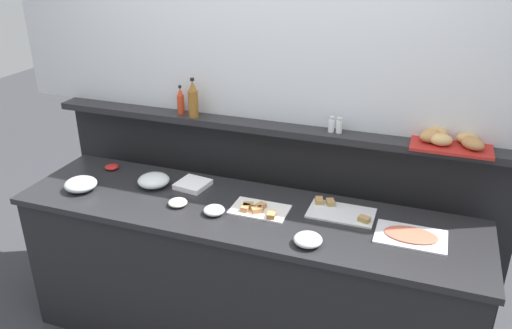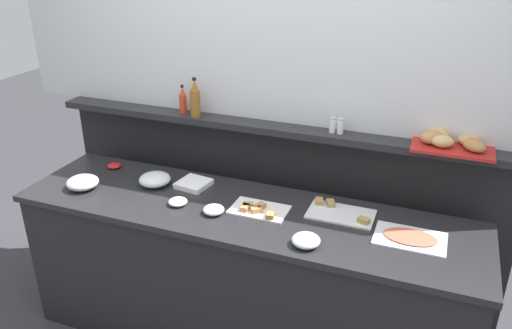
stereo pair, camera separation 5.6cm
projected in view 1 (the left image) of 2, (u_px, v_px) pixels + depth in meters
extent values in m
plane|color=#38383D|center=(275.00, 279.00, 3.57)|extent=(12.00, 12.00, 0.00)
cube|color=black|center=(244.00, 280.00, 2.88)|extent=(2.46, 0.61, 0.85)
cube|color=#232326|center=(243.00, 212.00, 2.70)|extent=(2.50, 0.65, 0.03)
cube|color=black|center=(272.00, 213.00, 3.24)|extent=(2.77, 0.08, 1.17)
cube|color=#232326|center=(270.00, 126.00, 2.95)|extent=(2.77, 0.22, 0.04)
cube|color=white|center=(260.00, 210.00, 2.68)|extent=(0.30, 0.19, 0.01)
cube|color=#B7844C|center=(245.00, 209.00, 2.66)|extent=(0.04, 0.06, 0.01)
cube|color=#D1664C|center=(245.00, 208.00, 2.66)|extent=(0.04, 0.06, 0.01)
cube|color=#B7844C|center=(245.00, 207.00, 2.65)|extent=(0.04, 0.06, 0.01)
cube|color=#B7844C|center=(271.00, 216.00, 2.59)|extent=(0.05, 0.06, 0.01)
cube|color=#D1664C|center=(271.00, 215.00, 2.59)|extent=(0.05, 0.06, 0.01)
cube|color=#B7844C|center=(271.00, 214.00, 2.59)|extent=(0.05, 0.06, 0.01)
cube|color=#B7844C|center=(260.00, 207.00, 2.68)|extent=(0.06, 0.07, 0.01)
cube|color=#D1664C|center=(260.00, 206.00, 2.67)|extent=(0.06, 0.07, 0.01)
cube|color=#B7844C|center=(260.00, 205.00, 2.67)|extent=(0.06, 0.07, 0.01)
cube|color=#B7844C|center=(257.00, 211.00, 2.64)|extent=(0.07, 0.07, 0.01)
cube|color=#D1664C|center=(257.00, 210.00, 2.64)|extent=(0.07, 0.07, 0.01)
cube|color=#B7844C|center=(257.00, 209.00, 2.63)|extent=(0.07, 0.07, 0.01)
cube|color=#B7844C|center=(248.00, 207.00, 2.68)|extent=(0.07, 0.06, 0.01)
cube|color=#D1664C|center=(248.00, 205.00, 2.68)|extent=(0.07, 0.06, 0.01)
cube|color=#B7844C|center=(248.00, 204.00, 2.68)|extent=(0.07, 0.06, 0.01)
cube|color=silver|center=(341.00, 213.00, 2.64)|extent=(0.34, 0.21, 0.01)
cube|color=#B7844C|center=(330.00, 204.00, 2.72)|extent=(0.06, 0.07, 0.01)
cube|color=#66994C|center=(330.00, 202.00, 2.71)|extent=(0.06, 0.07, 0.01)
cube|color=#B7844C|center=(330.00, 201.00, 2.71)|extent=(0.06, 0.07, 0.01)
cube|color=#B7844C|center=(364.00, 220.00, 2.56)|extent=(0.07, 0.05, 0.01)
cube|color=#66994C|center=(364.00, 219.00, 2.55)|extent=(0.07, 0.05, 0.01)
cube|color=#B7844C|center=(364.00, 218.00, 2.55)|extent=(0.07, 0.05, 0.01)
cube|color=#B7844C|center=(319.00, 202.00, 2.73)|extent=(0.05, 0.06, 0.01)
cube|color=#66994C|center=(319.00, 200.00, 2.73)|extent=(0.05, 0.06, 0.01)
cube|color=#B7844C|center=(319.00, 199.00, 2.73)|extent=(0.05, 0.06, 0.01)
cube|color=silver|center=(411.00, 237.00, 2.44)|extent=(0.34, 0.22, 0.01)
ellipsoid|color=#D1664C|center=(411.00, 235.00, 2.43)|extent=(0.25, 0.15, 0.01)
ellipsoid|color=silver|center=(154.00, 180.00, 2.92)|extent=(0.18, 0.18, 0.07)
ellipsoid|color=#BF4C3F|center=(154.00, 182.00, 2.93)|extent=(0.14, 0.14, 0.04)
ellipsoid|color=silver|center=(214.00, 210.00, 2.64)|extent=(0.11, 0.11, 0.04)
ellipsoid|color=#E5CC66|center=(214.00, 212.00, 2.64)|extent=(0.09, 0.09, 0.03)
ellipsoid|color=silver|center=(308.00, 240.00, 2.37)|extent=(0.14, 0.14, 0.05)
ellipsoid|color=white|center=(308.00, 241.00, 2.38)|extent=(0.11, 0.11, 0.03)
ellipsoid|color=silver|center=(81.00, 184.00, 2.88)|extent=(0.18, 0.18, 0.07)
ellipsoid|color=#599959|center=(81.00, 186.00, 2.88)|extent=(0.14, 0.14, 0.04)
ellipsoid|color=silver|center=(178.00, 203.00, 2.72)|extent=(0.10, 0.10, 0.04)
ellipsoid|color=red|center=(112.00, 167.00, 3.14)|extent=(0.08, 0.08, 0.03)
cube|color=white|center=(193.00, 184.00, 2.92)|extent=(0.19, 0.19, 0.03)
cylinder|color=#8E5B23|center=(193.00, 104.00, 3.00)|extent=(0.06, 0.06, 0.16)
cone|color=#8E5B23|center=(192.00, 86.00, 2.95)|extent=(0.05, 0.05, 0.06)
cylinder|color=black|center=(192.00, 79.00, 2.94)|extent=(0.02, 0.02, 0.02)
cylinder|color=red|center=(181.00, 105.00, 3.06)|extent=(0.04, 0.04, 0.12)
cone|color=red|center=(180.00, 92.00, 3.03)|extent=(0.04, 0.04, 0.04)
cylinder|color=black|center=(180.00, 87.00, 3.02)|extent=(0.02, 0.02, 0.02)
cylinder|color=white|center=(331.00, 125.00, 2.79)|extent=(0.03, 0.03, 0.08)
cylinder|color=#B7BABF|center=(332.00, 118.00, 2.77)|extent=(0.03, 0.03, 0.01)
cylinder|color=white|center=(339.00, 126.00, 2.78)|extent=(0.03, 0.03, 0.08)
cylinder|color=#B7BABF|center=(340.00, 119.00, 2.76)|extent=(0.03, 0.03, 0.01)
cube|color=#B2231E|center=(451.00, 145.00, 2.61)|extent=(0.40, 0.26, 0.02)
ellipsoid|color=tan|center=(441.00, 140.00, 2.57)|extent=(0.12, 0.10, 0.06)
ellipsoid|color=#AD7A47|center=(432.00, 136.00, 2.63)|extent=(0.15, 0.14, 0.06)
ellipsoid|color=tan|center=(438.00, 133.00, 2.65)|extent=(0.15, 0.15, 0.06)
ellipsoid|color=tan|center=(468.00, 138.00, 2.59)|extent=(0.12, 0.09, 0.06)
ellipsoid|color=#AD7A47|center=(472.00, 143.00, 2.54)|extent=(0.15, 0.17, 0.06)
ellipsoid|color=#B7844C|center=(431.00, 136.00, 2.62)|extent=(0.16, 0.16, 0.07)
ellipsoid|color=#AD7A47|center=(473.00, 144.00, 2.53)|extent=(0.15, 0.14, 0.06)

